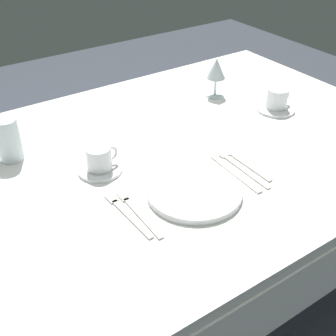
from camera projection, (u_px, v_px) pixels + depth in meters
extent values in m
plane|color=#383D47|center=(154.00, 313.00, 1.76)|extent=(6.00, 6.00, 0.00)
cube|color=white|center=(150.00, 162.00, 1.36)|extent=(1.80, 1.10, 0.04)
cube|color=white|center=(275.00, 306.00, 1.04)|extent=(1.80, 0.01, 0.18)
cube|color=white|center=(78.00, 123.00, 1.80)|extent=(1.80, 0.01, 0.18)
cylinder|color=brown|center=(237.00, 134.00, 2.25)|extent=(0.07, 0.07, 0.70)
cylinder|color=white|center=(193.00, 192.00, 1.19)|extent=(0.26, 0.26, 0.02)
cube|color=beige|center=(143.00, 218.00, 1.11)|extent=(0.02, 0.18, 0.00)
cube|color=beige|center=(123.00, 197.00, 1.18)|extent=(0.02, 0.04, 0.00)
cube|color=beige|center=(132.00, 219.00, 1.11)|extent=(0.02, 0.18, 0.00)
cube|color=beige|center=(112.00, 199.00, 1.17)|extent=(0.02, 0.04, 0.00)
cube|color=beige|center=(239.00, 177.00, 1.26)|extent=(0.03, 0.18, 0.00)
cube|color=beige|center=(218.00, 160.00, 1.33)|extent=(0.02, 0.06, 0.00)
cube|color=beige|center=(246.00, 172.00, 1.28)|extent=(0.02, 0.19, 0.00)
ellipsoid|color=beige|center=(223.00, 155.00, 1.35)|extent=(0.03, 0.04, 0.01)
cube|color=beige|center=(250.00, 167.00, 1.30)|extent=(0.02, 0.17, 0.00)
ellipsoid|color=beige|center=(229.00, 152.00, 1.37)|extent=(0.03, 0.04, 0.01)
cylinder|color=white|center=(276.00, 109.00, 1.61)|extent=(0.14, 0.14, 0.01)
cylinder|color=white|center=(277.00, 98.00, 1.59)|extent=(0.07, 0.07, 0.07)
torus|color=white|center=(285.00, 95.00, 1.60)|extent=(0.05, 0.01, 0.05)
cylinder|color=white|center=(100.00, 170.00, 1.28)|extent=(0.13, 0.13, 0.01)
cylinder|color=white|center=(99.00, 158.00, 1.26)|extent=(0.07, 0.07, 0.07)
torus|color=white|center=(110.00, 153.00, 1.28)|extent=(0.05, 0.01, 0.05)
cylinder|color=silver|center=(215.00, 95.00, 1.71)|extent=(0.07, 0.07, 0.01)
cylinder|color=silver|center=(215.00, 86.00, 1.69)|extent=(0.01, 0.01, 0.07)
cone|color=silver|center=(216.00, 68.00, 1.65)|extent=(0.07, 0.07, 0.08)
cylinder|color=silver|center=(8.00, 140.00, 1.30)|extent=(0.07, 0.07, 0.13)
cylinder|color=#C68C1E|center=(10.00, 147.00, 1.32)|extent=(0.06, 0.06, 0.08)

